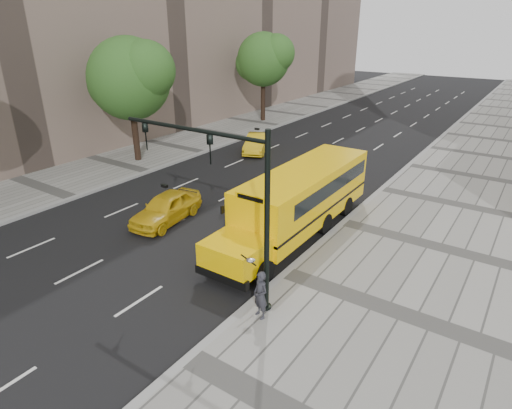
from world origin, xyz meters
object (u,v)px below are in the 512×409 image
Objects in this scene: school_bus at (302,196)px; pedestrian at (261,295)px; tree_b at (130,78)px; taxi_near at (166,208)px; taxi_far at (257,143)px; traffic_signal at (231,193)px; tree_c at (264,59)px.

school_bus is 7.15m from pedestrian.
school_bus reaches higher than pedestrian.
tree_b reaches higher than taxi_near.
tree_b reaches higher than taxi_far.
school_bus is at bearing -11.93° from tree_b.
taxi_far is at bearing 50.52° from tree_b.
pedestrian reaches higher than taxi_near.
school_bus reaches higher than taxi_far.
taxi_near is 2.54× the size of pedestrian.
tree_b is at bearing 171.56° from pedestrian.
taxi_near is 1.01× the size of taxi_far.
school_bus is at bearing 96.31° from traffic_signal.
tree_c is at bearing 121.23° from traffic_signal.
taxi_near is 9.06m from pedestrian.
school_bus is (14.90, -3.15, -4.05)m from tree_b.
pedestrian is (2.20, -6.76, -0.77)m from school_bus.
tree_c is 24.67m from taxi_near.
pedestrian is at bearing -30.09° from tree_b.
pedestrian reaches higher than taxi_far.
tree_c reaches higher than taxi_far.
taxi_near is 13.30m from taxi_far.
school_bus is at bearing -52.56° from tree_c.
taxi_near is 8.20m from traffic_signal.
traffic_signal is (15.60, -25.72, -1.92)m from tree_c.
taxi_far is (-9.28, 9.96, -1.07)m from school_bus.
tree_b is 20.34m from pedestrian.
tree_c is at bearing 104.41° from taxi_near.
taxi_near is (-6.00, -2.92, -1.03)m from school_bus.
traffic_signal is (-1.51, 0.50, 3.10)m from pedestrian.
tree_b is 0.74× the size of school_bus.
tree_c is 1.33× the size of traffic_signal.
school_bus is 13.66m from taxi_far.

